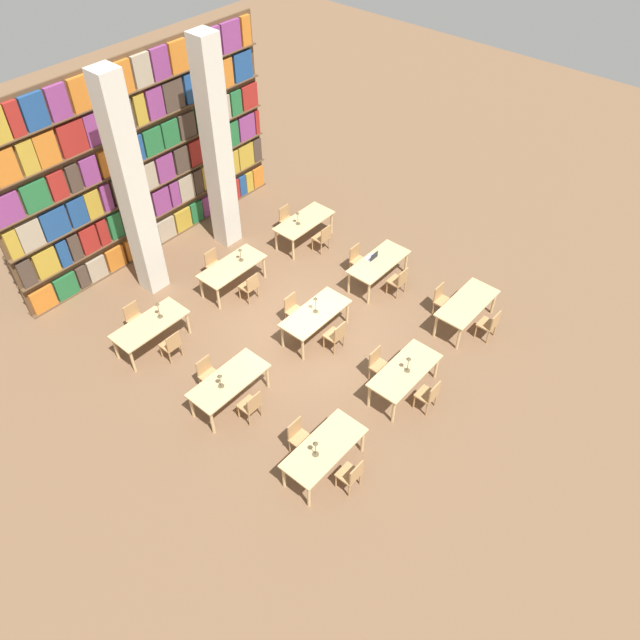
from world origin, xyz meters
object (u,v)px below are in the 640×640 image
Objects in this scene: reading_table_3 at (229,382)px; chair_13 at (135,318)px; reading_table_4 at (315,315)px; chair_8 at (336,335)px; reading_table_0 at (324,450)px; desk_lamp_0 at (315,446)px; desk_lamp_1 at (408,362)px; chair_7 at (208,374)px; reading_table_8 at (304,223)px; chair_2 at (429,395)px; chair_6 at (251,405)px; chair_12 at (171,345)px; desk_lamp_6 at (298,216)px; chair_17 at (287,219)px; reading_table_5 at (379,264)px; chair_15 at (214,264)px; chair_5 at (442,299)px; desk_lamp_5 at (240,252)px; chair_11 at (358,259)px; chair_10 at (399,281)px; chair_16 at (323,237)px; desk_lamp_4 at (158,307)px; chair_3 at (378,364)px; chair_4 at (490,324)px; pillar_left at (132,191)px; desk_lamp_3 at (316,302)px; laptop at (372,257)px; chair_1 at (299,436)px; reading_table_1 at (405,372)px; reading_table_6 at (150,326)px; reading_table_7 at (232,268)px; desk_lamp_2 at (220,378)px; pillar_center at (217,148)px; chair_0 at (351,475)px.

reading_table_3 is 3.45m from chair_13.
chair_8 is (-0.05, -0.70, -0.20)m from reading_table_4.
desk_lamp_0 is (-0.24, 0.02, 0.38)m from reading_table_0.
desk_lamp_1 is 0.52× the size of chair_7.
chair_2 is at bearing -114.56° from reading_table_8.
reading_table_3 is 2.16× the size of chair_6.
desk_lamp_6 is (5.34, 0.74, 0.57)m from chair_12.
desk_lamp_0 is at bearing 46.79° from chair_17.
chair_15 reaches higher than reading_table_5.
desk_lamp_6 reaches higher than chair_7.
reading_table_8 is (5.81, 5.50, -0.38)m from desk_lamp_0.
chair_5 is 2.13× the size of desk_lamp_5.
reading_table_5 is 0.73m from chair_11.
chair_10 is 5.06m from chair_15.
chair_8 is at bearing 33.22° from desk_lamp_0.
chair_5 and chair_16 have the same top height.
desk_lamp_0 is 5.48m from desk_lamp_4.
chair_5 is 3.36m from reading_table_4.
reading_table_0 is 1.00× the size of reading_table_8.
desk_lamp_4 reaches higher than chair_3.
chair_4 is 2.13× the size of desk_lamp_5.
pillar_left reaches higher than desk_lamp_4.
desk_lamp_3 reaches higher than chair_12.
desk_lamp_4 is 5.33m from reading_table_8.
chair_7 is at bearing -45.08° from chair_3.
reading_table_8 is (2.86, -0.77, 0.20)m from chair_15.
chair_1 is at bearing 22.54° from laptop.
desk_lamp_0 is at bearing 7.29° from chair_5.
reading_table_8 is (5.59, -0.67, 0.20)m from chair_13.
reading_table_1 is 2.16× the size of chair_15.
chair_1 is 1.00× the size of chair_13.
reading_table_1 is at bearing -65.72° from desk_lamp_4.
reading_table_5 is 6.19m from reading_table_6.
chair_2 is 0.46× the size of reading_table_6.
chair_8 is 3.96m from chair_12.
reading_table_4 is at bearing -88.31° from reading_table_7.
chair_2 is at bearing -80.74° from pillar_left.
pillar_left is 6.96× the size of chair_10.
desk_lamp_1 reaches higher than chair_10.
desk_lamp_2 reaches higher than chair_6.
chair_3 is at bearing -102.23° from pillar_center.
chair_11 is at bearing -38.66° from reading_table_7.
pillar_center is at bearing 74.38° from desk_lamp_3.
chair_17 is at bearing 12.58° from reading_table_7.
chair_11 is (2.69, 3.52, -0.59)m from desk_lamp_1.
reading_table_0 is 3.93m from reading_table_4.
desk_lamp_4 is at bearing 87.65° from chair_0.
desk_lamp_6 is (2.61, -0.76, 0.57)m from chair_15.
desk_lamp_0 is 6.47m from desk_lamp_5.
chair_7 is at bearing -99.10° from desk_lamp_4.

